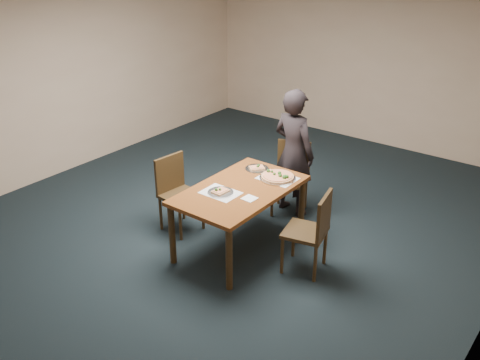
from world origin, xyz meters
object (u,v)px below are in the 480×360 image
Objects in this scene: chair_left at (176,189)px; pizza_pan at (278,177)px; dining_table at (240,196)px; chair_far at (291,173)px; slice_plate_far at (257,168)px; slice_plate_near at (220,192)px; chair_right at (312,228)px; diner at (294,153)px.

pizza_pan is at bearing -56.61° from chair_left.
dining_table is at bearing -112.12° from pizza_pan.
slice_plate_far is (-0.11, -0.60, 0.25)m from chair_far.
chair_left is at bearing 170.85° from slice_plate_near.
chair_far is at bearing -151.48° from chair_right.
diner is at bearing 90.36° from dining_table.
chair_left is at bearing -174.16° from dining_table.
chair_right is at bearing -23.23° from slice_plate_far.
chair_right is 2.21× the size of pizza_pan.
diner is (0.03, -0.02, 0.29)m from chair_far.
pizza_pan is (0.23, -0.67, 0.26)m from chair_far.
chair_far reaches higher than slice_plate_near.
slice_plate_near reaches higher than dining_table.
chair_right reaches higher than slice_plate_near.
chair_right is 1.14m from slice_plate_far.
diner reaches higher than chair_right.
pizza_pan is (1.07, 0.55, 0.26)m from chair_left.
slice_plate_far is at bearing 106.04° from dining_table.
chair_right is (1.76, 0.18, 0.00)m from chair_left.
dining_table is 0.93× the size of diner.
chair_far is at bearing -28.56° from chair_left.
chair_left is 2.21× the size of pizza_pan.
chair_far reaches higher than pizza_pan.
chair_right is at bearing 138.74° from diner.
slice_plate_far reaches higher than dining_table.
chair_left reaches higher than slice_plate_near.
slice_plate_near is at bearing -112.96° from pizza_pan.
slice_plate_near reaches higher than slice_plate_far.
slice_plate_far is at bearing 94.05° from slice_plate_near.
pizza_pan reaches higher than slice_plate_far.
chair_left reaches higher than pizza_pan.
slice_plate_far is (-0.34, 0.07, -0.01)m from pizza_pan.
diner is at bearing 85.99° from slice_plate_near.
pizza_pan reaches higher than slice_plate_near.
chair_left is 1.51m from diner.
chair_right is at bearing -78.01° from chair_left.
chair_right reaches higher than slice_plate_far.
diner is at bearing -53.08° from chair_far.
slice_plate_far is at bearing 83.65° from diner.
diner is 5.77× the size of slice_plate_far.
diner is 1.33m from slice_plate_near.
slice_plate_near is at bearing 93.82° from diner.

